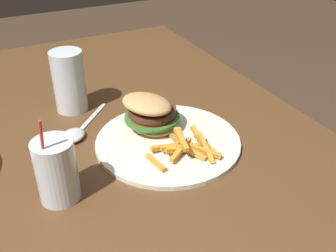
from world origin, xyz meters
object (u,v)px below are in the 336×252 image
object	(u,v)px
meal_plate_near	(160,128)
beer_glass	(69,83)
spoon	(74,134)
juice_glass	(57,172)

from	to	relation	value
meal_plate_near	beer_glass	size ratio (longest dim) A/B	2.08
meal_plate_near	beer_glass	distance (m)	0.26
spoon	juice_glass	bearing A→B (deg)	20.88
juice_glass	spoon	distance (m)	0.20
beer_glass	spoon	xyz separation A→B (m)	(-0.13, 0.03, -0.06)
beer_glass	meal_plate_near	bearing A→B (deg)	-148.07
juice_glass	spoon	size ratio (longest dim) A/B	1.06
meal_plate_near	juice_glass	size ratio (longest dim) A/B	1.81
juice_glass	spoon	world-z (taller)	juice_glass
meal_plate_near	juice_glass	xyz separation A→B (m)	(-0.09, 0.24, 0.03)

